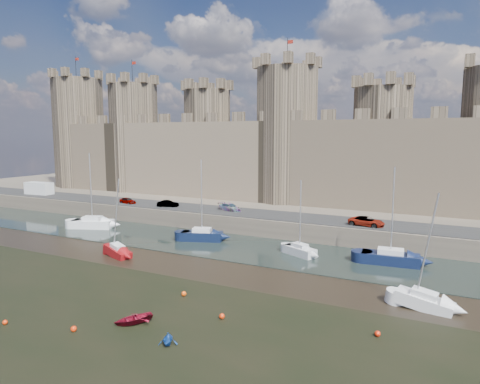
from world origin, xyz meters
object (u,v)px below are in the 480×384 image
at_px(van, 39,188).
at_px(sailboat_3, 390,257).
at_px(car_3, 367,222).
at_px(sailboat_0, 92,223).
at_px(car_2, 230,207).
at_px(sailboat_5, 424,300).
at_px(sailboat_4, 118,251).
at_px(sailboat_2, 300,250).
at_px(car_0, 128,201).
at_px(car_1, 168,204).
at_px(sailboat_1, 202,235).

relative_size(van, sailboat_3, 0.52).
bearing_deg(car_3, van, 95.92).
relative_size(sailboat_0, sailboat_3, 1.07).
distance_m(car_2, sailboat_5, 35.67).
bearing_deg(sailboat_4, van, 171.19).
bearing_deg(car_2, sailboat_2, -108.30).
xyz_separation_m(van, sailboat_5, (71.03, -19.77, -3.01)).
distance_m(car_0, car_3, 39.74).
distance_m(sailboat_4, sailboat_5, 33.12).
relative_size(car_1, sailboat_2, 0.39).
bearing_deg(car_2, van, 107.86).
bearing_deg(sailboat_3, car_2, 153.91).
relative_size(car_2, sailboat_1, 0.38).
bearing_deg(van, car_1, -5.81).
relative_size(sailboat_1, sailboat_3, 1.02).
height_order(sailboat_4, sailboat_5, sailboat_5).
xyz_separation_m(sailboat_0, sailboat_1, (18.99, 0.89, -0.02)).
height_order(car_0, sailboat_5, sailboat_5).
distance_m(car_1, car_3, 31.51).
xyz_separation_m(car_3, sailboat_4, (-25.02, -18.35, -2.43)).
height_order(car_2, sailboat_5, sailboat_5).
height_order(car_2, van, van).
distance_m(sailboat_2, sailboat_3, 10.11).
xyz_separation_m(sailboat_0, sailboat_4, (14.04, -9.83, -0.17)).
bearing_deg(sailboat_3, sailboat_4, -164.85).
xyz_separation_m(car_3, sailboat_1, (-20.07, -7.63, -2.28)).
bearing_deg(sailboat_2, car_2, 169.94).
relative_size(car_3, sailboat_1, 0.41).
bearing_deg(sailboat_3, sailboat_2, -178.92).
distance_m(car_3, sailboat_5, 20.48).
relative_size(car_3, sailboat_4, 0.49).
xyz_separation_m(car_0, sailboat_1, (19.67, -7.83, -2.21)).
distance_m(car_1, sailboat_5, 44.03).
relative_size(car_1, car_3, 0.76).
height_order(car_1, sailboat_3, sailboat_3).
height_order(van, sailboat_0, sailboat_0).
bearing_deg(van, car_2, -3.41).
xyz_separation_m(sailboat_2, sailboat_4, (-18.95, -9.90, -0.05)).
xyz_separation_m(car_2, van, (-42.00, -0.84, 0.62)).
xyz_separation_m(sailboat_1, sailboat_2, (14.01, -0.83, -0.10)).
xyz_separation_m(sailboat_1, sailboat_3, (24.04, 0.39, -0.03)).
bearing_deg(sailboat_0, car_3, -8.62).
bearing_deg(car_0, sailboat_1, -100.65).
bearing_deg(car_2, sailboat_5, -108.66).
relative_size(car_0, car_1, 0.94).
xyz_separation_m(car_3, sailboat_5, (8.10, -18.66, -2.42)).
xyz_separation_m(car_1, sailboat_5, (39.62, -19.08, -2.36)).
height_order(car_1, car_2, car_2).
bearing_deg(car_3, sailboat_0, 109.24).
bearing_deg(sailboat_1, car_3, 1.70).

